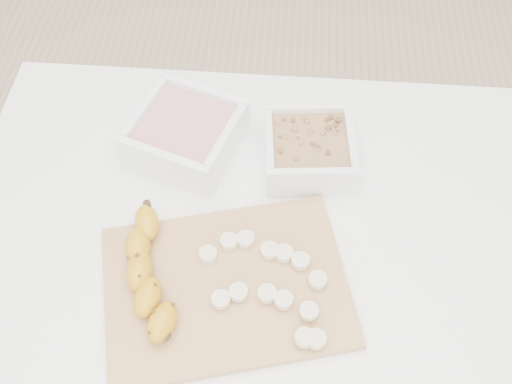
# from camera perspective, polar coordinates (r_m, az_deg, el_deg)

# --- Properties ---
(ground) EXTENTS (3.50, 3.50, 0.00)m
(ground) POSITION_cam_1_polar(r_m,az_deg,el_deg) (1.64, -0.08, -16.68)
(ground) COLOR #C6AD89
(ground) RESTS_ON ground
(table) EXTENTS (1.00, 0.70, 0.75)m
(table) POSITION_cam_1_polar(r_m,az_deg,el_deg) (1.03, -0.13, -6.17)
(table) COLOR white
(table) RESTS_ON ground
(bowl_yogurt) EXTENTS (0.22, 0.22, 0.08)m
(bowl_yogurt) POSITION_cam_1_polar(r_m,az_deg,el_deg) (1.01, -7.01, 5.80)
(bowl_yogurt) COLOR white
(bowl_yogurt) RESTS_ON table
(bowl_granola) EXTENTS (0.16, 0.16, 0.07)m
(bowl_granola) POSITION_cam_1_polar(r_m,az_deg,el_deg) (0.99, 5.31, 4.24)
(bowl_granola) COLOR white
(bowl_granola) RESTS_ON table
(cutting_board) EXTENTS (0.42, 0.35, 0.01)m
(cutting_board) POSITION_cam_1_polar(r_m,az_deg,el_deg) (0.89, -3.00, -9.40)
(cutting_board) COLOR tan
(cutting_board) RESTS_ON table
(banana) EXTENTS (0.08, 0.23, 0.04)m
(banana) POSITION_cam_1_polar(r_m,az_deg,el_deg) (0.88, -10.60, -8.06)
(banana) COLOR #C38812
(banana) RESTS_ON cutting_board
(banana_slices) EXTENTS (0.20, 0.18, 0.02)m
(banana_slices) POSITION_cam_1_polar(r_m,az_deg,el_deg) (0.87, 1.44, -8.91)
(banana_slices) COLOR beige
(banana_slices) RESTS_ON cutting_board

